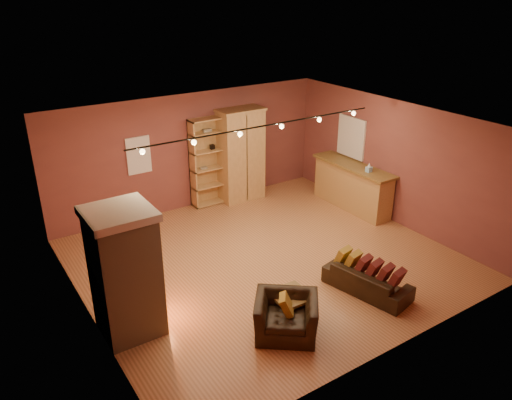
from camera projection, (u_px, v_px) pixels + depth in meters
floor at (266, 260)px, 10.06m from camera, size 7.00×7.00×0.00m
ceiling at (268, 124)px, 8.93m from camera, size 7.00×7.00×0.00m
back_wall at (190, 151)px, 11.98m from camera, size 7.00×0.02×2.80m
left_wall at (81, 245)px, 7.73m from camera, size 0.02×6.50×2.80m
right_wall at (394, 162)px, 11.26m from camera, size 0.02×6.50×2.80m
fireplace at (126, 272)px, 7.64m from camera, size 1.01×0.98×2.12m
back_window at (139, 155)px, 11.25m from camera, size 0.56×0.04×0.86m
bookcase at (207, 161)px, 12.20m from camera, size 0.90×0.35×2.20m
armoire at (241, 155)px, 12.46m from camera, size 1.15×0.66×2.35m
bar_counter at (352, 186)px, 12.18m from camera, size 0.62×2.33×1.11m
tissue_box at (369, 168)px, 11.48m from camera, size 0.13×0.13×0.23m
right_window at (351, 137)px, 12.21m from camera, size 0.05×0.90×1.00m
loveseat at (368, 275)px, 8.90m from camera, size 0.79×1.65×0.70m
armchair at (286, 310)px, 7.81m from camera, size 1.16×1.11×0.85m
coffee_table at (291, 298)px, 8.18m from camera, size 0.62×0.62×0.46m
track_rail at (261, 128)px, 9.13m from camera, size 5.20×0.09×0.13m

